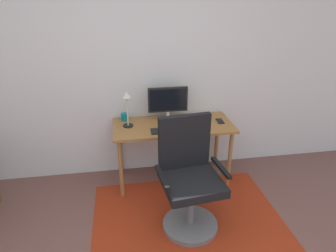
% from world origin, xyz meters
% --- Properties ---
extents(wall_back, '(6.00, 0.10, 2.60)m').
position_xyz_m(wall_back, '(0.00, 2.20, 1.30)').
color(wall_back, silver).
rests_on(wall_back, ground).
extents(area_rug, '(1.84, 1.40, 0.01)m').
position_xyz_m(area_rug, '(0.38, 1.11, 0.00)').
color(area_rug, maroon).
rests_on(area_rug, ground).
extents(desk, '(1.33, 0.59, 0.71)m').
position_xyz_m(desk, '(0.37, 1.84, 0.63)').
color(desk, olive).
rests_on(desk, ground).
extents(monitor, '(0.45, 0.18, 0.38)m').
position_xyz_m(monitor, '(0.33, 1.99, 0.94)').
color(monitor, '#B2B2B7').
rests_on(monitor, desk).
extents(keyboard, '(0.43, 0.13, 0.02)m').
position_xyz_m(keyboard, '(0.31, 1.68, 0.72)').
color(keyboard, black).
rests_on(keyboard, desk).
extents(computer_mouse, '(0.06, 0.10, 0.03)m').
position_xyz_m(computer_mouse, '(0.66, 1.71, 0.73)').
color(computer_mouse, black).
rests_on(computer_mouse, desk).
extents(coffee_cup, '(0.08, 0.08, 0.09)m').
position_xyz_m(coffee_cup, '(-0.16, 2.04, 0.76)').
color(coffee_cup, '#0D7283').
rests_on(coffee_cup, desk).
extents(cell_phone, '(0.07, 0.14, 0.01)m').
position_xyz_m(cell_phone, '(0.91, 1.84, 0.72)').
color(cell_phone, black).
rests_on(cell_phone, desk).
extents(desk_lamp, '(0.11, 0.11, 0.39)m').
position_xyz_m(desk_lamp, '(-0.13, 1.87, 0.99)').
color(desk_lamp, black).
rests_on(desk_lamp, desk).
extents(office_chair, '(0.63, 0.56, 1.06)m').
position_xyz_m(office_chair, '(0.38, 1.08, 0.46)').
color(office_chair, slate).
rests_on(office_chair, ground).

